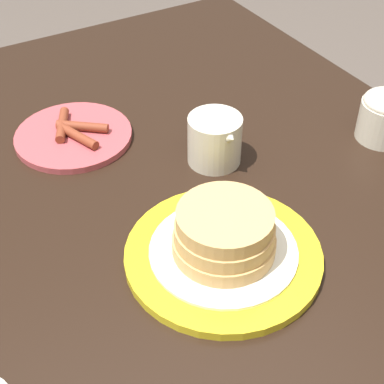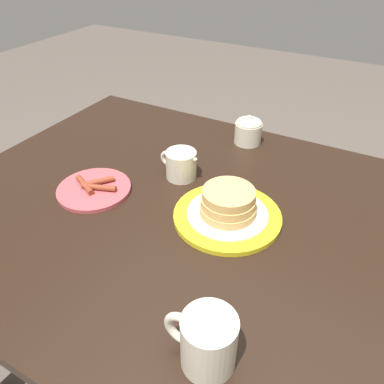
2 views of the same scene
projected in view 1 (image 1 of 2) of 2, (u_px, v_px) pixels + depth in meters
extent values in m
cube|color=black|center=(227.00, 287.00, 0.69)|extent=(1.42, 0.90, 0.03)
cube|color=black|center=(212.00, 156.00, 1.52)|extent=(0.07, 0.07, 0.72)
cylinder|color=gold|center=(223.00, 255.00, 0.71)|extent=(0.24, 0.24, 0.01)
cylinder|color=white|center=(223.00, 251.00, 0.70)|extent=(0.18, 0.18, 0.00)
cylinder|color=tan|center=(224.00, 244.00, 0.69)|extent=(0.12, 0.12, 0.02)
cylinder|color=tan|center=(224.00, 232.00, 0.68)|extent=(0.12, 0.12, 0.02)
cylinder|color=tan|center=(225.00, 219.00, 0.67)|extent=(0.11, 0.11, 0.02)
cylinder|color=#B2474C|center=(74.00, 136.00, 0.90)|extent=(0.18, 0.18, 0.01)
cylinder|color=brown|center=(77.00, 136.00, 0.88)|extent=(0.08, 0.04, 0.01)
cylinder|color=brown|center=(62.00, 125.00, 0.90)|extent=(0.08, 0.05, 0.01)
cylinder|color=brown|center=(82.00, 126.00, 0.89)|extent=(0.06, 0.07, 0.01)
cylinder|color=beige|center=(215.00, 140.00, 0.84)|extent=(0.08, 0.08, 0.07)
cone|color=beige|center=(229.00, 137.00, 0.80)|extent=(0.03, 0.03, 0.04)
torus|color=beige|center=(201.00, 123.00, 0.86)|extent=(0.04, 0.01, 0.04)
cylinder|color=beige|center=(384.00, 120.00, 0.88)|extent=(0.08, 0.08, 0.06)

